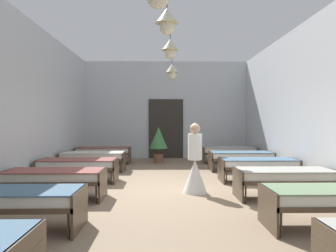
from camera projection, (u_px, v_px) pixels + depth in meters
The scene contains 14 objects.
ground_plane at pixel (170, 191), 7.34m from camera, with size 7.20×12.85×0.10m, color #8C755B.
room_shell at pixel (168, 104), 8.71m from camera, with size 7.00×12.45×3.94m.
bed_left_row_1 at pixel (13, 199), 4.58m from camera, with size 1.90×0.84×0.57m.
bed_right_row_1 at pixel (333, 198), 4.66m from camera, with size 1.90×0.84×0.57m.
bed_left_row_2 at pixel (55, 177), 6.38m from camera, with size 1.90×0.84×0.57m.
bed_right_row_2 at pixel (285, 176), 6.47m from camera, with size 1.90×0.84×0.57m.
bed_left_row_3 at pixel (78, 164), 8.19m from camera, with size 1.90×0.84×0.57m.
bed_right_row_3 at pixel (258, 164), 8.28m from camera, with size 1.90×0.84×0.57m.
bed_left_row_4 at pixel (93, 157), 10.00m from camera, with size 1.90×0.84×0.57m.
bed_right_row_4 at pixel (241, 156), 10.09m from camera, with size 1.90×0.84×0.57m.
bed_left_row_5 at pixel (104, 151), 11.81m from camera, with size 1.90×0.84×0.57m.
bed_right_row_5 at pixel (229, 151), 11.90m from camera, with size 1.90×0.84×0.57m.
nurse_near_aisle at pixel (195, 168), 6.98m from camera, with size 0.52×0.52×1.49m.
potted_plant at pixel (158, 140), 11.92m from camera, with size 0.66×0.66×1.30m.
Camera 1 is at (-0.18, -7.31, 1.53)m, focal length 35.27 mm.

